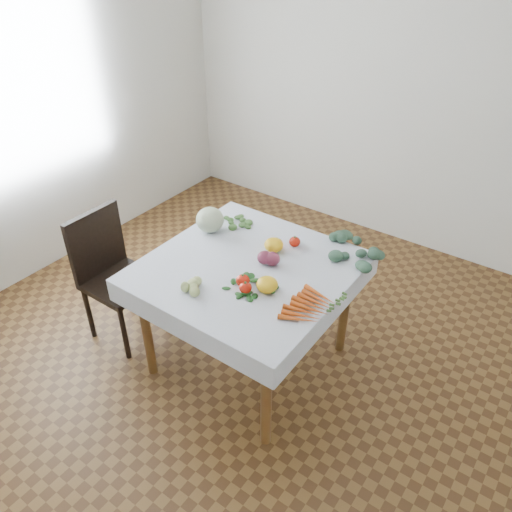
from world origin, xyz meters
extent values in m
plane|color=brown|center=(0.00, 0.00, 0.00)|extent=(4.00, 4.00, 0.00)
cube|color=silver|center=(0.00, 2.00, 1.35)|extent=(4.00, 0.04, 2.70)
cube|color=silver|center=(-2.00, 0.00, 1.35)|extent=(0.04, 4.00, 2.70)
cube|color=brown|center=(0.00, 0.00, 0.73)|extent=(1.00, 1.00, 0.04)
cylinder|color=brown|center=(-0.44, -0.44, 0.35)|extent=(0.06, 0.06, 0.71)
cylinder|color=brown|center=(0.44, -0.44, 0.35)|extent=(0.06, 0.06, 0.71)
cylinder|color=brown|center=(-0.44, 0.44, 0.35)|extent=(0.06, 0.06, 0.71)
cylinder|color=brown|center=(0.44, 0.44, 0.35)|extent=(0.06, 0.06, 0.71)
cube|color=white|center=(0.00, 0.00, 0.75)|extent=(1.12, 1.12, 0.01)
cube|color=black|center=(-0.83, -0.27, 0.44)|extent=(0.41, 0.41, 0.04)
cube|color=black|center=(-1.02, -0.27, 0.68)|extent=(0.04, 0.41, 0.45)
cylinder|color=black|center=(-1.01, -0.45, 0.21)|extent=(0.03, 0.03, 0.42)
cylinder|color=black|center=(-0.66, -0.45, 0.21)|extent=(0.03, 0.03, 0.42)
cylinder|color=black|center=(-1.01, -0.10, 0.21)|extent=(0.03, 0.03, 0.42)
cylinder|color=black|center=(-0.66, -0.10, 0.21)|extent=(0.03, 0.03, 0.42)
ellipsoid|color=beige|center=(-0.43, 0.18, 0.84)|extent=(0.19, 0.19, 0.16)
ellipsoid|color=red|center=(0.10, 0.34, 0.79)|extent=(0.09, 0.09, 0.06)
ellipsoid|color=red|center=(0.03, 0.25, 0.79)|extent=(0.08, 0.08, 0.07)
ellipsoid|color=red|center=(0.13, -0.20, 0.79)|extent=(0.09, 0.09, 0.06)
ellipsoid|color=red|center=(0.09, -0.16, 0.79)|extent=(0.08, 0.08, 0.07)
ellipsoid|color=yellow|center=(0.03, 0.22, 0.80)|extent=(0.14, 0.14, 0.08)
ellipsoid|color=yellow|center=(0.22, -0.12, 0.80)|extent=(0.14, 0.14, 0.08)
ellipsoid|color=maroon|center=(0.10, 0.10, 0.79)|extent=(0.11, 0.11, 0.08)
ellipsoid|color=maroon|center=(0.06, 0.08, 0.79)|extent=(0.11, 0.11, 0.08)
ellipsoid|color=#BAC370|center=(-0.10, -0.33, 0.78)|extent=(0.06, 0.06, 0.05)
ellipsoid|color=#BAC370|center=(-0.13, -0.32, 0.78)|extent=(0.06, 0.06, 0.05)
ellipsoid|color=#BAC370|center=(-0.12, -0.35, 0.78)|extent=(0.06, 0.06, 0.05)
ellipsoid|color=#BAC370|center=(-0.08, -0.31, 0.78)|extent=(0.06, 0.06, 0.05)
ellipsoid|color=#BAC370|center=(-0.17, -0.32, 0.78)|extent=(0.06, 0.06, 0.05)
ellipsoid|color=#BAC370|center=(-0.07, -0.36, 0.78)|extent=(0.06, 0.06, 0.05)
ellipsoid|color=#BAC370|center=(-0.11, -0.27, 0.78)|extent=(0.06, 0.06, 0.05)
cone|color=#D05B17|center=(0.48, 0.00, 0.77)|extent=(0.21, 0.07, 0.03)
cone|color=#D05B17|center=(0.48, -0.03, 0.77)|extent=(0.21, 0.05, 0.03)
cone|color=#D05B17|center=(0.48, -0.07, 0.77)|extent=(0.20, 0.03, 0.03)
cone|color=#D05B17|center=(0.48, -0.10, 0.77)|extent=(0.21, 0.05, 0.03)
cone|color=#D05B17|center=(0.48, -0.13, 0.77)|extent=(0.21, 0.06, 0.03)
cone|color=#D05B17|center=(0.48, -0.17, 0.77)|extent=(0.21, 0.08, 0.03)
cone|color=#D05B17|center=(0.48, -0.20, 0.77)|extent=(0.20, 0.10, 0.03)
cone|color=#D05B17|center=(0.48, -0.23, 0.77)|extent=(0.20, 0.11, 0.03)
ellipsoid|color=#365947|center=(0.45, 0.47, 0.78)|extent=(0.07, 0.07, 0.05)
ellipsoid|color=#365947|center=(0.41, 0.50, 0.78)|extent=(0.07, 0.07, 0.05)
ellipsoid|color=#365947|center=(0.41, 0.44, 0.78)|extent=(0.07, 0.07, 0.05)
ellipsoid|color=#365947|center=(0.48, 0.50, 0.78)|extent=(0.07, 0.07, 0.05)
ellipsoid|color=#365947|center=(0.36, 0.49, 0.78)|extent=(0.07, 0.07, 0.05)
ellipsoid|color=#365947|center=(0.47, 0.42, 0.78)|extent=(0.07, 0.07, 0.05)
ellipsoid|color=#365947|center=(0.44, 0.55, 0.78)|extent=(0.07, 0.07, 0.05)
ellipsoid|color=#365947|center=(0.34, 0.42, 0.78)|extent=(0.07, 0.07, 0.05)
ellipsoid|color=#365947|center=(0.54, 0.47, 0.78)|extent=(0.07, 0.07, 0.05)
ellipsoid|color=#365947|center=(0.34, 0.55, 0.78)|extent=(0.07, 0.07, 0.05)
ellipsoid|color=#365947|center=(0.43, 0.36, 0.78)|extent=(0.07, 0.07, 0.05)
ellipsoid|color=#365947|center=(0.53, 0.57, 0.78)|extent=(0.07, 0.07, 0.05)
ellipsoid|color=#365947|center=(0.26, 0.46, 0.78)|extent=(0.07, 0.07, 0.05)
ellipsoid|color=#19501C|center=(0.16, -0.16, 0.76)|extent=(0.06, 0.04, 0.01)
ellipsoid|color=#19501C|center=(0.12, -0.15, 0.76)|extent=(0.06, 0.04, 0.01)
ellipsoid|color=#19501C|center=(0.15, -0.19, 0.76)|extent=(0.06, 0.04, 0.01)
ellipsoid|color=#19501C|center=(0.16, -0.13, 0.76)|extent=(0.06, 0.04, 0.01)
ellipsoid|color=#19501C|center=(0.09, -0.17, 0.76)|extent=(0.06, 0.04, 0.01)
ellipsoid|color=#19501C|center=(0.19, -0.18, 0.76)|extent=(0.06, 0.04, 0.01)
ellipsoid|color=#19501C|center=(0.12, -0.11, 0.76)|extent=(0.06, 0.04, 0.01)
ellipsoid|color=#19501C|center=(0.11, -0.21, 0.76)|extent=(0.06, 0.04, 0.01)
ellipsoid|color=#19501C|center=(0.21, -0.13, 0.76)|extent=(0.06, 0.04, 0.01)
ellipsoid|color=#19501C|center=(0.06, -0.14, 0.76)|extent=(0.06, 0.04, 0.01)
ellipsoid|color=#19501C|center=(0.19, -0.23, 0.76)|extent=(0.06, 0.04, 0.01)
ellipsoid|color=#19501C|center=(0.16, -0.08, 0.76)|extent=(0.06, 0.04, 0.01)
ellipsoid|color=#19501C|center=(0.05, -0.21, 0.76)|extent=(0.06, 0.04, 0.01)
ellipsoid|color=#19501C|center=(0.25, -0.17, 0.76)|extent=(0.06, 0.04, 0.01)
ellipsoid|color=#19501C|center=(0.06, -0.09, 0.76)|extent=(0.06, 0.04, 0.01)
ellipsoid|color=#417033|center=(-0.33, 0.35, 0.77)|extent=(0.05, 0.05, 0.02)
ellipsoid|color=#417033|center=(-0.36, 0.36, 0.77)|extent=(0.05, 0.05, 0.02)
ellipsoid|color=#417033|center=(-0.33, 0.33, 0.77)|extent=(0.05, 0.05, 0.02)
ellipsoid|color=#417033|center=(-0.33, 0.38, 0.77)|extent=(0.05, 0.05, 0.02)
ellipsoid|color=#417033|center=(-0.39, 0.33, 0.77)|extent=(0.05, 0.05, 0.02)
ellipsoid|color=#417033|center=(-0.28, 0.34, 0.77)|extent=(0.05, 0.05, 0.02)
ellipsoid|color=#417033|center=(-0.38, 0.40, 0.77)|extent=(0.05, 0.05, 0.02)
ellipsoid|color=#417033|center=(-0.35, 0.29, 0.77)|extent=(0.05, 0.05, 0.02)
ellipsoid|color=#417033|center=(-0.27, 0.39, 0.77)|extent=(0.05, 0.05, 0.02)
ellipsoid|color=#417033|center=(-0.44, 0.36, 0.77)|extent=(0.05, 0.05, 0.02)
camera|label=1|loc=(1.40, -1.86, 2.43)|focal=35.00mm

